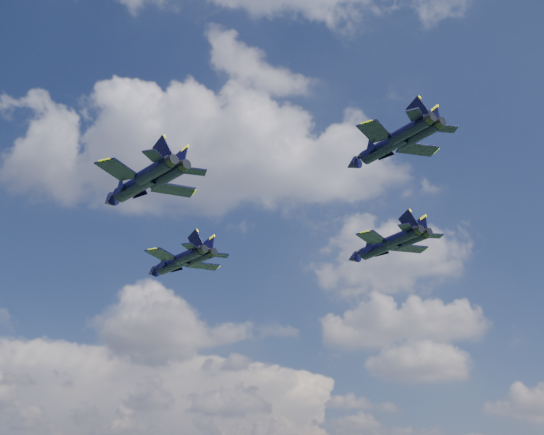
{
  "coord_description": "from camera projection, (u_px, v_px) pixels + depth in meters",
  "views": [
    {
      "loc": [
        -3.48,
        -72.97,
        26.51
      ],
      "look_at": [
        -6.85,
        3.36,
        58.77
      ],
      "focal_mm": 45.0,
      "sensor_mm": 36.0,
      "label": 1
    }
  ],
  "objects": [
    {
      "name": "jet_slot",
      "position": [
        381.0,
        148.0,
        70.86
      ],
      "size": [
        11.17,
        12.72,
        3.27
      ],
      "rotation": [
        0.0,
        0.0,
        0.67
      ],
      "color": "black"
    },
    {
      "name": "jet_lead",
      "position": [
        172.0,
        264.0,
        94.81
      ],
      "size": [
        13.4,
        13.3,
        3.63
      ],
      "rotation": [
        0.0,
        0.0,
        0.79
      ],
      "color": "black"
    },
    {
      "name": "jet_left",
      "position": [
        134.0,
        187.0,
        74.16
      ],
      "size": [
        13.72,
        13.51,
        3.7
      ],
      "rotation": [
        0.0,
        0.0,
        0.8
      ],
      "color": "black"
    },
    {
      "name": "jet_right",
      "position": [
        378.0,
        248.0,
        94.8
      ],
      "size": [
        12.88,
        14.74,
        3.78
      ],
      "rotation": [
        0.0,
        0.0,
        0.67
      ],
      "color": "black"
    }
  ]
}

